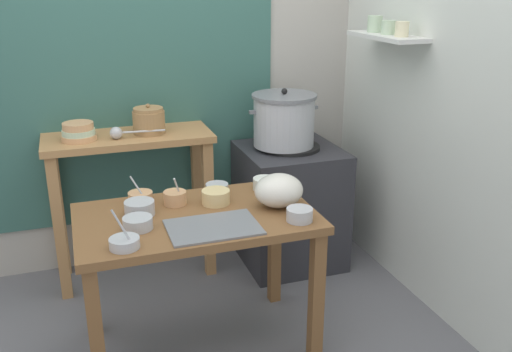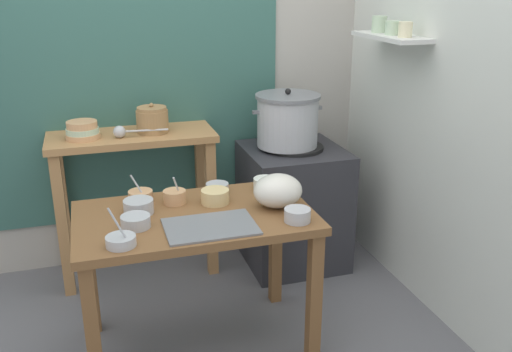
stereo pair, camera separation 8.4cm
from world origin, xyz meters
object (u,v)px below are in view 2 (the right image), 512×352
Objects in this scene: prep_bowl_4 at (141,195)px; prep_bowl_7 at (265,183)px; prep_bowl_2 at (139,206)px; prep_table at (195,235)px; ladle at (122,132)px; prep_bowl_5 at (215,196)px; steamer_pot at (287,120)px; serving_tray at (210,227)px; plastic_bag at (278,191)px; back_shelf_table at (134,170)px; clay_pot at (152,120)px; bowl_stack_enamel at (82,130)px; prep_bowl_6 at (136,221)px; prep_bowl_8 at (297,215)px; prep_bowl_0 at (175,196)px; prep_bowl_3 at (121,240)px; stove_block at (293,205)px; prep_bowl_1 at (217,187)px.

prep_bowl_7 is at bearing -3.24° from prep_bowl_4.
prep_table is at bearing -18.68° from prep_bowl_2.
ladle is 2.21× the size of prep_bowl_2.
prep_bowl_5 is at bearing 2.94° from prep_bowl_2.
steamer_pot is 1.16m from serving_tray.
plastic_bag reaches higher than prep_bowl_7.
back_shelf_table is at bearing 133.62° from prep_bowl_7.
serving_tray is at bearing -41.70° from prep_bowl_2.
clay_pot is 0.97× the size of bowl_stack_enamel.
prep_bowl_8 is (0.70, -0.15, 0.00)m from prep_bowl_6.
prep_bowl_5 is (0.32, -0.75, 0.08)m from back_shelf_table.
steamer_pot reaches higher than prep_bowl_6.
prep_bowl_2 reaches higher than prep_bowl_7.
prep_table is 0.88m from ladle.
prep_bowl_0 is (-0.10, 0.33, 0.03)m from serving_tray.
prep_bowl_5 is (-0.28, 0.13, -0.04)m from plastic_bag.
serving_tray is 0.39m from prep_bowl_3.
steamer_pot reaches higher than prep_bowl_2.
prep_bowl_2 is at bearing -99.13° from prep_bowl_4.
prep_bowl_2 is 1.02× the size of prep_bowl_5.
back_shelf_table is 7.02× the size of prep_bowl_5.
stove_block is 6.74× the size of prep_bowl_1.
prep_bowl_7 reaches higher than stove_block.
prep_bowl_4 reaches higher than prep_bowl_5.
stove_block is 4.06× the size of bowl_stack_enamel.
plastic_bag is (0.87, -0.85, -0.15)m from bowl_stack_enamel.
prep_bowl_8 is at bearing -6.85° from serving_tray.
plastic_bag reaches higher than prep_bowl_5.
prep_bowl_3 is (-0.75, -0.21, -0.05)m from plastic_bag.
prep_bowl_3 is 0.58m from prep_bowl_5.
steamer_pot is 0.81m from clay_pot.
bowl_stack_enamel is 1.66× the size of prep_bowl_1.
serving_tray is 1.69× the size of plastic_bag.
prep_bowl_5 is at bearing 23.30° from prep_bowl_6.
stove_block is 1.25m from prep_bowl_2.
back_shelf_table is 0.92m from prep_bowl_6.
prep_bowl_2 is at bearing -93.46° from back_shelf_table.
prep_bowl_3 is (-0.39, -0.07, 0.02)m from serving_tray.
prep_bowl_5 is at bearing -16.41° from prep_bowl_0.
serving_tray is 0.38m from prep_bowl_2.
prep_table is 0.32m from prep_bowl_1.
prep_bowl_3 is at bearing -137.84° from steamer_pot.
steamer_pot is 2.30× the size of bowl_stack_enamel.
prep_table is 5.72× the size of bowl_stack_enamel.
prep_bowl_6 is at bearing -77.74° from bowl_stack_enamel.
clay_pot is 0.69m from prep_bowl_1.
prep_bowl_4 reaches higher than prep_table.
prep_table is 2.49× the size of steamer_pot.
prep_bowl_4 is at bearing 176.76° from prep_bowl_7.
prep_table is 7.34× the size of prep_bowl_0.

